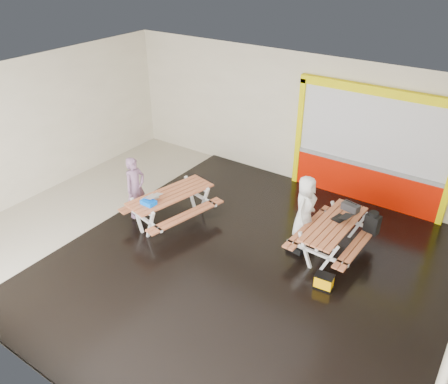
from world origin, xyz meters
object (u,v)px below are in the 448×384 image
Objects in this scene: toolbox at (351,207)px; backpack at (372,223)px; picnic_table_right at (334,230)px; person_left at (136,188)px; dark_case at (296,247)px; laptop_left at (151,198)px; fluke_bag at (324,282)px; blue_pouch at (149,202)px; picnic_table_left at (171,201)px; laptop_right at (342,218)px; person_right at (305,207)px.

toolbox is 0.56m from backpack.
picnic_table_right is 1.34× the size of person_left.
dark_case is (3.73, 0.95, -0.73)m from person_left.
laptop_left is 4.13m from fluke_bag.
laptop_left reaches higher than blue_pouch.
laptop_left reaches higher than picnic_table_left.
laptop_right is at bearing -67.43° from person_left.
toolbox is at bearing 29.05° from laptop_left.
laptop_right is at bearing -145.81° from backpack.
toolbox is (0.08, 0.64, 0.27)m from picnic_table_right.
laptop_left is (-3.73, -1.48, 0.27)m from picnic_table_right.
dark_case is 0.98× the size of fluke_bag.
blue_pouch reaches higher than picnic_table_right.
laptop_left reaches higher than laptop_right.
picnic_table_left is at bearing -159.04° from backpack.
blue_pouch is (-3.65, -1.66, 0.26)m from picnic_table_right.
person_left is at bearing 155.22° from blue_pouch.
person_right is at bearing 23.27° from picnic_table_left.
toolbox is (0.84, 0.47, 0.05)m from person_right.
laptop_right is (0.07, 0.19, 0.23)m from picnic_table_right.
laptop_left is 4.37m from toolbox.
toolbox reaches higher than blue_pouch.
person_left reaches higher than toolbox.
laptop_right is (4.43, 1.52, -0.01)m from person_left.
picnic_table_left is at bearing -167.26° from dark_case.
blue_pouch is at bearing -152.46° from backpack.
blue_pouch reaches higher than picnic_table_left.
person_right is at bearing 32.31° from blue_pouch.
person_right is 3.40m from laptop_left.
dark_case is at bearing -125.45° from toolbox.
person_left is 3.92m from dark_case.
backpack is (0.53, -0.08, -0.16)m from toolbox.
laptop_left is 0.89× the size of backpack.
person_left is at bearing -177.88° from fluke_bag.
toolbox is 1.11× the size of dark_case.
laptop_right is (3.80, 1.67, -0.03)m from laptop_left.
laptop_right is (3.62, 1.23, 0.21)m from picnic_table_left.
laptop_right is 0.67m from backpack.
laptop_right is 1.51m from fluke_bag.
person_right reaches higher than fluke_bag.
toolbox is 0.80× the size of backpack.
toolbox is at bearing 171.72° from backpack.
blue_pouch is 0.85× the size of fluke_bag.
toolbox reaches higher than laptop_right.
person_right reaches higher than laptop_right.
toolbox reaches higher than backpack.
person_right is at bearing 167.18° from picnic_table_right.
person_right is at bearing 102.52° from dark_case.
blue_pouch is (-3.72, -1.85, 0.02)m from laptop_right.
person_left reaches higher than picnic_table_right.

